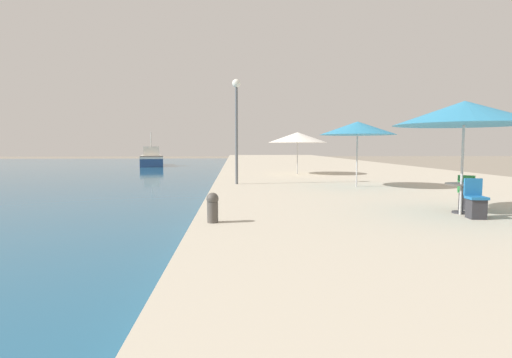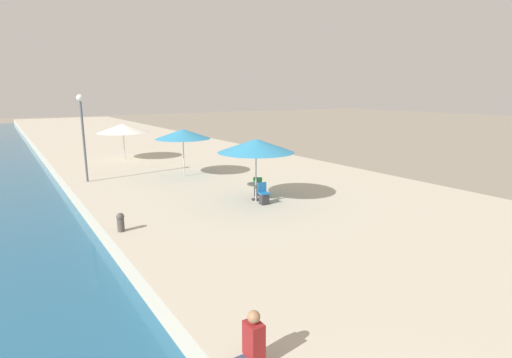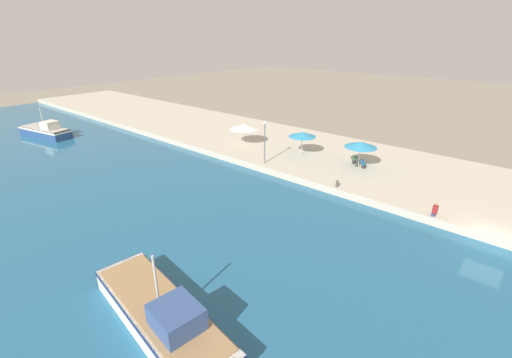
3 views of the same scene
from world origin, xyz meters
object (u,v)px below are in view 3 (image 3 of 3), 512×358
(fishing_boat_mid, at_px, (46,131))
(mooring_bollard, at_px, (337,183))
(cafe_table, at_px, (358,161))
(cafe_umbrella_pink, at_px, (361,144))
(person_at_quay, at_px, (435,210))
(cafe_chair_left, at_px, (354,161))
(cafe_chair_right, at_px, (363,165))
(fishing_boat_near, at_px, (162,315))
(cafe_umbrella_white, at_px, (302,134))
(cafe_umbrella_striped, at_px, (244,127))
(lamppost, at_px, (265,135))

(fishing_boat_mid, xyz_separation_m, mooring_bollard, (9.63, -40.56, 0.21))
(fishing_boat_mid, height_order, cafe_table, fishing_boat_mid)
(cafe_umbrella_pink, height_order, person_at_quay, cafe_umbrella_pink)
(fishing_boat_mid, bearing_deg, cafe_chair_left, -79.14)
(cafe_chair_right, distance_m, mooring_bollard, 6.01)
(fishing_boat_near, height_order, mooring_bollard, fishing_boat_near)
(fishing_boat_mid, distance_m, cafe_umbrella_pink, 42.86)
(fishing_boat_near, height_order, cafe_umbrella_pink, fishing_boat_near)
(fishing_boat_near, xyz_separation_m, mooring_bollard, (19.59, 0.93, 0.18))
(cafe_umbrella_white, xyz_separation_m, cafe_umbrella_striped, (-1.21, 7.82, -0.20))
(cafe_umbrella_pink, bearing_deg, cafe_umbrella_striped, 96.64)
(cafe_umbrella_pink, xyz_separation_m, person_at_quay, (-5.87, -8.91, -2.00))
(fishing_boat_mid, xyz_separation_m, cafe_chair_left, (16.19, -39.11, 0.19))
(fishing_boat_near, height_order, cafe_chair_left, fishing_boat_near)
(fishing_boat_near, height_order, cafe_table, fishing_boat_near)
(cafe_umbrella_pink, xyz_separation_m, cafe_chair_left, (0.60, 0.74, -2.12))
(fishing_boat_near, height_order, cafe_umbrella_striped, fishing_boat_near)
(fishing_boat_near, xyz_separation_m, cafe_umbrella_pink, (25.54, 1.64, 2.28))
(lamppost, bearing_deg, person_at_quay, -91.62)
(fishing_boat_near, relative_size, cafe_table, 12.70)
(cafe_chair_right, bearing_deg, lamppost, -51.32)
(fishing_boat_mid, xyz_separation_m, cafe_chair_right, (15.64, -40.39, 0.19))
(person_at_quay, bearing_deg, cafe_umbrella_striped, 79.91)
(cafe_chair_right, bearing_deg, cafe_umbrella_pink, -77.91)
(cafe_umbrella_white, height_order, lamppost, lamppost)
(cafe_table, bearing_deg, cafe_chair_left, 50.28)
(fishing_boat_near, distance_m, cafe_table, 25.75)
(fishing_boat_near, bearing_deg, cafe_umbrella_pink, 11.07)
(mooring_bollard, distance_m, lamppost, 9.36)
(fishing_boat_mid, xyz_separation_m, person_at_quay, (9.72, -48.77, 0.31))
(person_at_quay, bearing_deg, lamppost, 88.38)
(fishing_boat_mid, relative_size, lamppost, 1.96)
(fishing_boat_near, bearing_deg, cafe_chair_left, 12.60)
(cafe_table, height_order, cafe_chair_right, cafe_chair_right)
(mooring_bollard, bearing_deg, fishing_boat_mid, 103.35)
(cafe_umbrella_white, height_order, mooring_bollard, cafe_umbrella_white)
(fishing_boat_mid, height_order, person_at_quay, fishing_boat_mid)
(lamppost, bearing_deg, fishing_boat_mid, 107.88)
(cafe_chair_left, bearing_deg, fishing_boat_near, -135.07)
(cafe_umbrella_striped, bearing_deg, fishing_boat_near, -145.83)
(fishing_boat_mid, xyz_separation_m, cafe_table, (15.72, -39.67, 0.40))
(cafe_umbrella_white, relative_size, cafe_chair_right, 3.37)
(cafe_table, xyz_separation_m, person_at_quay, (-6.01, -9.10, -0.08))
(mooring_bollard, bearing_deg, cafe_umbrella_pink, 6.77)
(mooring_bollard, bearing_deg, fishing_boat_near, -177.28)
(fishing_boat_mid, relative_size, cafe_umbrella_striped, 2.51)
(fishing_boat_mid, distance_m, cafe_umbrella_striped, 28.94)
(fishing_boat_near, xyz_separation_m, cafe_chair_left, (26.14, 2.38, 0.16))
(fishing_boat_mid, bearing_deg, lamppost, -83.74)
(cafe_chair_right, xyz_separation_m, person_at_quay, (-5.92, -8.38, 0.12))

